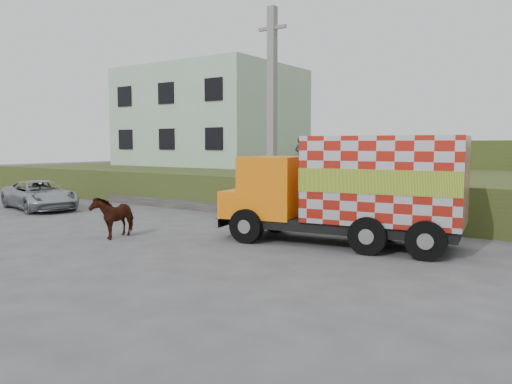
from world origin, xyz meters
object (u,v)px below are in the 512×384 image
Objects in this scene: utility_pole at (272,111)px; suv at (40,195)px; pedestrian at (301,156)px; cargo_truck at (351,190)px; cow at (114,216)px.

utility_pole is 10.69m from suv.
suv is 11.40m from pedestrian.
cow is (-6.38, -2.93, -0.91)m from cargo_truck.
pedestrian is at bearing 67.67° from cow.
pedestrian reaches higher than suv.
cow is 0.34× the size of suv.
utility_pole is 6.63m from cargo_truck.
cargo_truck is (4.94, -3.63, -2.53)m from utility_pole.
utility_pole is at bearing -53.79° from suv.
utility_pole is 1.15× the size of cargo_truck.
suv is at bearing 42.36° from pedestrian.
utility_pole reaches higher than pedestrian.
cargo_truck is at bearing -36.29° from utility_pole.
suv is at bearing 173.63° from cargo_truck.
pedestrian is at bearing -41.10° from suv.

